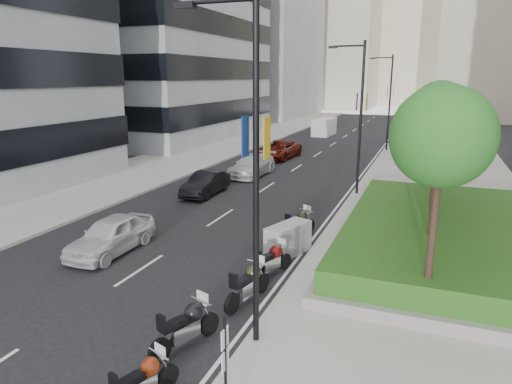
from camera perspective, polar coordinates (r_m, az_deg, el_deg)
The scene contains 29 objects.
ground at distance 14.19m, azimuth -18.72°, elevation -16.22°, with size 160.00×160.00×0.00m, color black.
sidewalk_right at distance 39.81m, azimuth 21.88°, elevation 3.18°, with size 10.00×100.00×0.15m, color #9E9B93.
sidewalk_left at distance 44.64m, azimuth -6.18°, elevation 5.22°, with size 8.00×100.00×0.15m, color #9E9B93.
lane_edge at distance 40.07m, azimuth 14.28°, elevation 3.73°, with size 0.12×100.00×0.01m, color silver.
lane_centre at distance 40.98m, azimuth 7.04°, elevation 4.29°, with size 0.12×100.00×0.01m, color silver.
building_grey_far at distance 85.86m, azimuth -1.14°, elevation 19.58°, with size 22.00×26.00×30.00m, color gray.
building_cream_left at distance 112.74m, azimuth 7.97°, elevation 19.20°, with size 26.00×24.00×34.00m, color #B7AD93.
building_cream_centre at distance 129.89m, azimuth 19.29°, elevation 18.79°, with size 30.00×24.00×38.00m, color #B7AD93.
planter at distance 20.39m, azimuth 24.96°, elevation -6.22°, with size 10.00×14.00×0.40m, color gray.
hedge at distance 20.20m, azimuth 25.14°, elevation -4.63°, with size 9.40×13.40×0.80m, color #1F4212.
tree_0 at distance 13.29m, azimuth 22.24°, elevation 6.32°, with size 2.80×2.80×6.30m.
tree_1 at distance 17.26m, azimuth 22.11°, elevation 7.93°, with size 2.80×2.80×6.30m.
tree_2 at distance 21.25m, azimuth 22.03°, elevation 8.93°, with size 2.80×2.80×6.30m.
tree_3 at distance 25.24m, azimuth 21.97°, elevation 9.62°, with size 2.80×2.80×6.30m.
lamp_post_0 at distance 11.15m, azimuth -0.75°, elevation 4.17°, with size 2.34×0.45×9.00m.
lamp_post_1 at distance 27.56m, azimuth 12.69°, elevation 9.85°, with size 2.34×0.45×9.00m.
lamp_post_2 at distance 45.41m, azimuth 16.21°, elevation 11.24°, with size 2.34×0.45×9.00m.
parking_sign at distance 9.71m, azimuth -3.86°, elevation -20.72°, with size 0.06×0.32×2.50m.
motorcycle_1 at distance 11.10m, azimuth -13.99°, elevation -21.94°, with size 0.89×1.93×1.00m.
motorcycle_2 at distance 12.68m, azimuth -8.67°, elevation -16.20°, with size 1.03×2.25×1.17m.
motorcycle_3 at distance 14.75m, azimuth -0.93°, elevation -11.37°, with size 0.83×2.37×1.19m.
motorcycle_4 at distance 16.65m, azimuth 1.99°, elevation -8.51°, with size 1.01×2.06×1.08m.
motorcycle_5 at distance 18.49m, azimuth 4.03°, elevation -5.95°, with size 1.51×2.28×1.28m.
motorcycle_6 at distance 20.59m, azimuth 5.38°, elevation -3.94°, with size 1.09×2.16×1.14m.
car_a at distance 19.58m, azimuth -17.65°, elevation -5.13°, with size 1.76×4.38×1.49m, color silver.
car_b at distance 27.85m, azimuth -6.31°, elevation 1.05°, with size 1.48×4.24×1.40m, color black.
car_c at distance 33.12m, azimuth -0.50°, elevation 3.35°, with size 2.12×5.21×1.51m, color silver.
car_d at distance 40.23m, azimuth 2.85°, elevation 5.31°, with size 2.57×5.58×1.55m, color #5C130A.
delivery_van at distance 56.82m, azimuth 8.47°, elevation 7.96°, with size 2.14×4.93×2.02m.
Camera 1 is at (8.22, -9.19, 7.02)m, focal length 32.00 mm.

